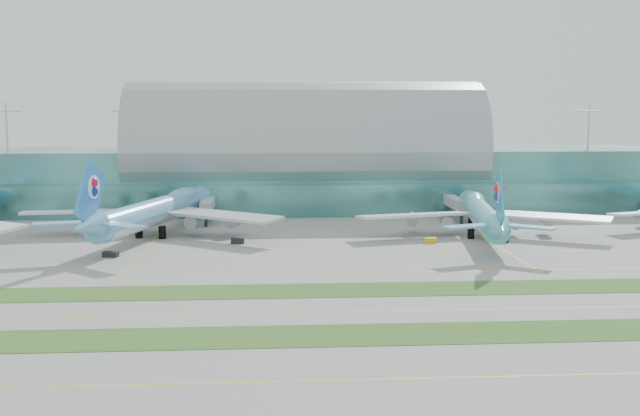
{
  "coord_description": "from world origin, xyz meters",
  "views": [
    {
      "loc": [
        -13.92,
        -145.76,
        34.53
      ],
      "look_at": [
        0.0,
        55.0,
        9.0
      ],
      "focal_mm": 45.0,
      "sensor_mm": 36.0,
      "label": 1
    }
  ],
  "objects": [
    {
      "name": "ground",
      "position": [
        0.0,
        0.0,
        0.0
      ],
      "size": [
        700.0,
        700.0,
        0.0
      ],
      "primitive_type": "plane",
      "color": "gray",
      "rests_on": "ground"
    },
    {
      "name": "terminal",
      "position": [
        0.01,
        128.79,
        14.23
      ],
      "size": [
        340.0,
        69.1,
        36.0
      ],
      "color": "#3D7A75",
      "rests_on": "ground"
    },
    {
      "name": "grass_strip_near",
      "position": [
        0.0,
        -28.0,
        0.04
      ],
      "size": [
        420.0,
        12.0,
        0.08
      ],
      "primitive_type": "cube",
      "color": "#2D591E",
      "rests_on": "ground"
    },
    {
      "name": "grass_strip_far",
      "position": [
        0.0,
        2.0,
        0.04
      ],
      "size": [
        420.0,
        12.0,
        0.08
      ],
      "primitive_type": "cube",
      "color": "#2D591E",
      "rests_on": "ground"
    },
    {
      "name": "taxiline_a",
      "position": [
        0.0,
        -48.0,
        0.01
      ],
      "size": [
        420.0,
        0.35,
        0.01
      ],
      "primitive_type": "cube",
      "color": "yellow",
      "rests_on": "ground"
    },
    {
      "name": "taxiline_b",
      "position": [
        0.0,
        -14.0,
        0.01
      ],
      "size": [
        420.0,
        0.35,
        0.01
      ],
      "primitive_type": "cube",
      "color": "yellow",
      "rests_on": "ground"
    },
    {
      "name": "taxiline_c",
      "position": [
        0.0,
        18.0,
        0.01
      ],
      "size": [
        420.0,
        0.35,
        0.01
      ],
      "primitive_type": "cube",
      "color": "yellow",
      "rests_on": "ground"
    },
    {
      "name": "taxiline_d",
      "position": [
        0.0,
        40.0,
        0.01
      ],
      "size": [
        420.0,
        0.35,
        0.01
      ],
      "primitive_type": "cube",
      "color": "yellow",
      "rests_on": "ground"
    },
    {
      "name": "airliner_b",
      "position": [
        -42.82,
        70.37,
        7.06
      ],
      "size": [
        70.53,
        81.63,
        22.9
      ],
      "rotation": [
        0.0,
        0.0,
        -0.28
      ],
      "color": "#64ACDC",
      "rests_on": "ground"
    },
    {
      "name": "airliner_c",
      "position": [
        43.82,
        63.22,
        6.46
      ],
      "size": [
        66.31,
        75.94,
        20.94
      ],
      "rotation": [
        0.0,
        0.0,
        -0.15
      ],
      "color": "#5AB5C7",
      "rests_on": "ground"
    },
    {
      "name": "gse_c",
      "position": [
        -49.65,
        39.42,
        0.63
      ],
      "size": [
        3.9,
        2.56,
        1.26
      ],
      "primitive_type": "cube",
      "rotation": [
        0.0,
        0.0,
        -0.26
      ],
      "color": "black",
      "rests_on": "ground"
    },
    {
      "name": "gse_d",
      "position": [
        -20.99,
        55.75,
        0.71
      ],
      "size": [
        3.45,
        2.05,
        1.42
      ],
      "primitive_type": "cube",
      "rotation": [
        0.0,
        0.0,
        0.09
      ],
      "color": "black",
      "rests_on": "ground"
    },
    {
      "name": "gse_e",
      "position": [
        28.06,
        53.47,
        0.66
      ],
      "size": [
        3.04,
        1.86,
        1.32
      ],
      "primitive_type": "cube",
      "rotation": [
        0.0,
        0.0,
        -0.03
      ],
      "color": "yellow",
      "rests_on": "ground"
    },
    {
      "name": "gse_f",
      "position": [
        46.48,
        53.23,
        0.83
      ],
      "size": [
        3.78,
        2.69,
        1.66
      ],
      "primitive_type": "cube",
      "rotation": [
        0.0,
        0.0,
        -0.14
      ],
      "color": "black",
      "rests_on": "ground"
    }
  ]
}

